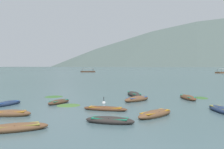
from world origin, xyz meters
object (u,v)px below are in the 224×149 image
(rowboat_3, at_px, (14,128))
(rowboat_4, at_px, (105,109))
(rowboat_10, at_px, (137,99))
(ferry_2, at_px, (88,71))
(mooring_buoy, at_px, (104,103))
(rowboat_2, at_px, (155,114))
(rowboat_1, at_px, (59,102))
(rowboat_8, at_px, (223,110))
(rowboat_7, at_px, (188,97))
(rowboat_9, at_px, (110,120))
(rowboat_5, at_px, (11,114))
(rowboat_0, at_px, (134,94))
(rowboat_6, at_px, (7,104))

(rowboat_3, xyz_separation_m, rowboat_4, (5.60, 6.28, -0.03))
(rowboat_10, bearing_deg, ferry_2, 93.98)
(rowboat_3, relative_size, mooring_buoy, 4.72)
(rowboat_2, bearing_deg, rowboat_10, 89.86)
(rowboat_4, bearing_deg, rowboat_1, 137.52)
(rowboat_8, relative_size, ferry_2, 0.47)
(rowboat_7, xyz_separation_m, rowboat_9, (-9.69, -11.20, -0.00))
(rowboat_3, xyz_separation_m, rowboat_5, (-1.68, 4.38, 0.02))
(rowboat_4, bearing_deg, mooring_buoy, 89.76)
(rowboat_0, relative_size, ferry_2, 0.52)
(rowboat_3, height_order, ferry_2, ferry_2)
(mooring_buoy, bearing_deg, rowboat_5, -143.38)
(rowboat_2, height_order, ferry_2, ferry_2)
(rowboat_3, height_order, mooring_buoy, mooring_buoy)
(rowboat_9, distance_m, ferry_2, 132.23)
(rowboat_8, bearing_deg, rowboat_9, -161.78)
(rowboat_10, bearing_deg, rowboat_3, -128.55)
(rowboat_2, height_order, rowboat_3, rowboat_2)
(rowboat_0, distance_m, rowboat_6, 14.97)
(rowboat_9, bearing_deg, rowboat_3, -164.59)
(rowboat_8, height_order, rowboat_9, same)
(rowboat_5, height_order, rowboat_9, rowboat_5)
(rowboat_4, height_order, mooring_buoy, mooring_buoy)
(rowboat_1, height_order, rowboat_7, rowboat_7)
(rowboat_1, xyz_separation_m, rowboat_4, (4.52, -4.13, -0.02))
(rowboat_10, bearing_deg, mooring_buoy, -153.37)
(rowboat_5, bearing_deg, rowboat_7, 26.19)
(rowboat_0, bearing_deg, rowboat_8, -64.46)
(rowboat_2, distance_m, rowboat_3, 9.87)
(rowboat_5, bearing_deg, rowboat_8, 1.11)
(rowboat_8, height_order, mooring_buoy, mooring_buoy)
(rowboat_7, bearing_deg, mooring_buoy, -163.06)
(rowboat_4, xyz_separation_m, ferry_2, (-4.84, 127.43, 0.31))
(rowboat_1, height_order, rowboat_9, rowboat_9)
(rowboat_8, bearing_deg, rowboat_7, 88.80)
(rowboat_1, height_order, rowboat_8, rowboat_8)
(rowboat_0, relative_size, mooring_buoy, 5.37)
(rowboat_5, relative_size, ferry_2, 0.34)
(mooring_buoy, bearing_deg, rowboat_1, 172.16)
(rowboat_10, relative_size, mooring_buoy, 4.16)
(rowboat_0, height_order, rowboat_4, rowboat_0)
(rowboat_6, bearing_deg, rowboat_7, 9.24)
(rowboat_1, distance_m, rowboat_9, 9.98)
(rowboat_1, relative_size, rowboat_8, 0.74)
(rowboat_2, height_order, mooring_buoy, mooring_buoy)
(rowboat_3, relative_size, rowboat_9, 1.15)
(rowboat_6, bearing_deg, rowboat_10, 8.59)
(rowboat_4, relative_size, rowboat_9, 1.13)
(rowboat_8, bearing_deg, rowboat_3, -162.82)
(rowboat_1, bearing_deg, ferry_2, 90.15)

